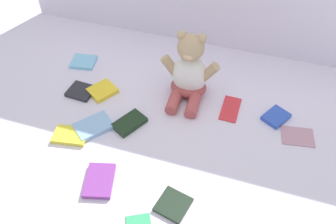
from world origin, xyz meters
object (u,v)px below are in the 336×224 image
(book_case_3, at_px, (130,123))
(book_case_8, at_px, (298,136))
(book_case_2, at_px, (81,91))
(book_case_4, at_px, (230,108))
(teddy_bear, at_px, (189,73))
(book_case_9, at_px, (99,181))
(book_case_1, at_px, (276,117))
(book_case_6, at_px, (173,205))
(book_case_11, at_px, (71,135))
(book_case_0, at_px, (84,62))
(book_case_5, at_px, (93,126))
(book_case_7, at_px, (102,91))

(book_case_3, distance_m, book_case_8, 0.62)
(book_case_2, bearing_deg, book_case_8, -84.68)
(book_case_4, bearing_deg, teddy_bear, 168.52)
(book_case_3, height_order, book_case_9, book_case_3)
(book_case_1, height_order, book_case_6, book_case_1)
(book_case_4, bearing_deg, book_case_11, -148.77)
(book_case_6, bearing_deg, book_case_3, 145.87)
(book_case_0, relative_size, book_case_4, 0.77)
(book_case_2, distance_m, book_case_4, 0.61)
(book_case_4, bearing_deg, book_case_8, -13.18)
(book_case_2, relative_size, book_case_3, 0.85)
(teddy_bear, distance_m, book_case_11, 0.51)
(book_case_5, height_order, book_case_8, book_case_5)
(book_case_4, height_order, book_case_11, book_case_11)
(book_case_4, bearing_deg, book_case_7, -172.63)
(book_case_1, distance_m, book_case_5, 0.70)
(book_case_3, height_order, book_case_7, book_case_3)
(book_case_2, distance_m, book_case_8, 0.87)
(book_case_5, bearing_deg, book_case_7, -35.75)
(book_case_3, height_order, book_case_6, book_case_3)
(teddy_bear, height_order, book_case_0, teddy_bear)
(book_case_3, bearing_deg, book_case_5, 53.16)
(book_case_3, bearing_deg, book_case_8, -139.68)
(book_case_0, xyz_separation_m, book_case_9, (0.34, -0.55, 0.00))
(book_case_8, bearing_deg, book_case_0, -107.82)
(book_case_0, relative_size, book_case_1, 1.09)
(book_case_6, height_order, book_case_7, book_case_7)
(book_case_9, bearing_deg, book_case_7, 98.84)
(book_case_7, bearing_deg, book_case_2, -129.07)
(book_case_0, bearing_deg, book_case_7, 38.04)
(book_case_5, xyz_separation_m, book_case_9, (0.12, -0.21, -0.00))
(book_case_0, bearing_deg, book_case_9, 22.19)
(book_case_6, xyz_separation_m, book_case_11, (-0.44, 0.15, 0.00))
(book_case_0, distance_m, book_case_8, 0.96)
(book_case_1, xyz_separation_m, book_case_5, (-0.65, -0.26, 0.00))
(book_case_5, xyz_separation_m, book_case_8, (0.73, 0.19, -0.01))
(book_case_6, relative_size, book_case_9, 0.75)
(book_case_7, bearing_deg, book_case_5, -42.96)
(book_case_1, bearing_deg, book_case_5, 51.97)
(book_case_8, distance_m, book_case_11, 0.83)
(teddy_bear, height_order, book_case_3, teddy_bear)
(book_case_0, xyz_separation_m, book_case_1, (0.86, -0.08, 0.00))
(book_case_3, xyz_separation_m, book_case_7, (-0.17, 0.13, -0.00))
(book_case_2, bearing_deg, book_case_4, -77.92)
(book_case_0, xyz_separation_m, book_case_8, (0.95, -0.15, -0.00))
(book_case_3, height_order, book_case_4, book_case_3)
(book_case_5, height_order, book_case_11, book_case_5)
(book_case_8, height_order, book_case_11, book_case_11)
(book_case_7, xyz_separation_m, book_case_8, (0.78, -0.00, -0.00))
(book_case_3, relative_size, book_case_4, 0.89)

